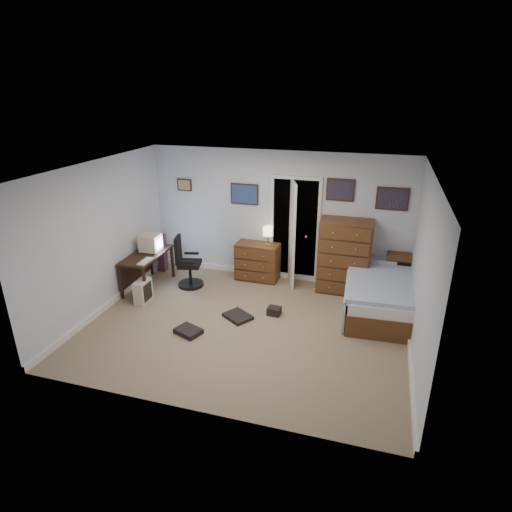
{
  "coord_description": "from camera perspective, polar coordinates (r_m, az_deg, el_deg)",
  "views": [
    {
      "loc": [
        1.84,
        -5.64,
        3.58
      ],
      "look_at": [
        0.08,
        0.3,
        1.1
      ],
      "focal_mm": 30.0,
      "sensor_mm": 36.0,
      "label": 1
    }
  ],
  "objects": [
    {
      "name": "bed",
      "position": [
        7.56,
        16.0,
        -4.71
      ],
      "size": [
        1.18,
        2.09,
        0.67
      ],
      "rotation": [
        0.0,
        0.0,
        0.05
      ],
      "color": "brown",
      "rests_on": "floor"
    },
    {
      "name": "keyboard",
      "position": [
        7.8,
        -14.56,
        -0.69
      ],
      "size": [
        0.14,
        0.37,
        0.02
      ],
      "primitive_type": "cube",
      "rotation": [
        0.0,
        0.0,
        0.02
      ],
      "color": "beige",
      "rests_on": "computer_desk"
    },
    {
      "name": "floor",
      "position": [
        6.94,
        -1.34,
        -9.36
      ],
      "size": [
        5.0,
        4.0,
        0.02
      ],
      "primitive_type": "cube",
      "color": "gray",
      "rests_on": "ground"
    },
    {
      "name": "crt_monitor",
      "position": [
        8.22,
        -13.87,
        1.72
      ],
      "size": [
        0.36,
        0.33,
        0.33
      ],
      "rotation": [
        0.0,
        0.0,
        0.02
      ],
      "color": "beige",
      "rests_on": "computer_desk"
    },
    {
      "name": "low_dresser",
      "position": [
        8.37,
        0.22,
        -0.75
      ],
      "size": [
        0.85,
        0.45,
        0.74
      ],
      "primitive_type": "cube",
      "rotation": [
        0.0,
        0.0,
        -0.04
      ],
      "color": "brown",
      "rests_on": "floor"
    },
    {
      "name": "media_stack",
      "position": [
        8.96,
        -12.4,
        0.41
      ],
      "size": [
        0.16,
        0.16,
        0.78
      ],
      "primitive_type": "cube",
      "rotation": [
        0.0,
        0.0,
        0.02
      ],
      "color": "maroon",
      "rests_on": "floor"
    },
    {
      "name": "computer_desk",
      "position": [
        8.26,
        -14.81,
        -0.68
      ],
      "size": [
        0.57,
        1.19,
        0.68
      ],
      "rotation": [
        0.0,
        0.0,
        0.02
      ],
      "color": "black",
      "rests_on": "floor"
    },
    {
      "name": "table_lamp",
      "position": [
        8.1,
        1.58,
        3.24
      ],
      "size": [
        0.19,
        0.19,
        0.36
      ],
      "rotation": [
        0.0,
        0.0,
        -0.04
      ],
      "color": "gold",
      "rests_on": "low_dresser"
    },
    {
      "name": "pc_tower",
      "position": [
        7.83,
        -14.83,
        -4.54
      ],
      "size": [
        0.2,
        0.38,
        0.41
      ],
      "rotation": [
        0.0,
        0.0,
        0.02
      ],
      "color": "beige",
      "rests_on": "floor"
    },
    {
      "name": "wall_posters",
      "position": [
        7.94,
        6.93,
        8.3
      ],
      "size": [
        4.38,
        0.04,
        0.6
      ],
      "color": "#331E11",
      "rests_on": "floor"
    },
    {
      "name": "doorway",
      "position": [
        8.46,
        5.58,
        3.96
      ],
      "size": [
        0.96,
        1.12,
        2.05
      ],
      "color": "black",
      "rests_on": "floor"
    },
    {
      "name": "floor_clutter",
      "position": [
        7.01,
        -3.78,
        -8.59
      ],
      "size": [
        1.48,
        1.25,
        0.14
      ],
      "rotation": [
        0.0,
        0.0,
        -0.38
      ],
      "color": "black",
      "rests_on": "floor"
    },
    {
      "name": "headboard_bookcase",
      "position": [
        8.17,
        19.92,
        -2.32
      ],
      "size": [
        0.89,
        0.25,
        0.79
      ],
      "rotation": [
        0.0,
        0.0,
        0.02
      ],
      "color": "brown",
      "rests_on": "floor"
    },
    {
      "name": "tall_dresser",
      "position": [
        7.96,
        11.72,
        -0.02
      ],
      "size": [
        0.94,
        0.56,
        1.37
      ],
      "primitive_type": "cube",
      "rotation": [
        0.0,
        0.0,
        0.02
      ],
      "color": "brown",
      "rests_on": "floor"
    },
    {
      "name": "office_chair",
      "position": [
        8.19,
        -9.19,
        -1.48
      ],
      "size": [
        0.58,
        0.58,
        0.99
      ],
      "rotation": [
        0.0,
        0.0,
        0.24
      ],
      "color": "black",
      "rests_on": "floor"
    }
  ]
}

